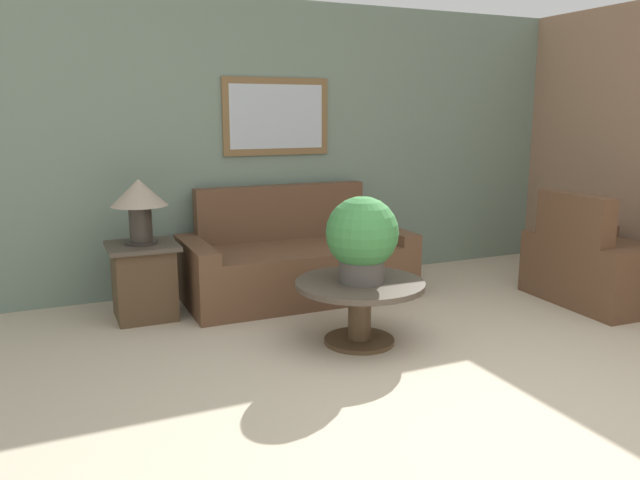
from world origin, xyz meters
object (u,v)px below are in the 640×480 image
at_px(couch_main, 295,263).
at_px(side_table, 144,280).
at_px(potted_plant_on_table, 362,237).
at_px(armchair, 604,268).
at_px(coffee_table, 360,298).
at_px(table_lamp, 139,199).

relative_size(couch_main, side_table, 3.27).
bearing_deg(side_table, potted_plant_on_table, -43.07).
bearing_deg(couch_main, armchair, -27.68).
height_order(coffee_table, table_lamp, table_lamp).
bearing_deg(table_lamp, armchair, -17.52).
relative_size(armchair, side_table, 1.89).
distance_m(coffee_table, potted_plant_on_table, 0.44).
xyz_separation_m(armchair, table_lamp, (-3.69, 1.16, 0.66)).
distance_m(couch_main, armchair, 2.67).
distance_m(coffee_table, side_table, 1.76).
bearing_deg(side_table, armchair, -17.52).
bearing_deg(armchair, side_table, 75.06).
bearing_deg(side_table, coffee_table, -42.58).
bearing_deg(table_lamp, couch_main, 3.32).
distance_m(couch_main, table_lamp, 1.48).
relative_size(armchair, potted_plant_on_table, 1.89).
bearing_deg(table_lamp, side_table, 0.00).
relative_size(coffee_table, table_lamp, 1.79).
height_order(armchair, potted_plant_on_table, potted_plant_on_table).
distance_m(armchair, side_table, 3.87).
height_order(couch_main, coffee_table, couch_main).
height_order(armchair, coffee_table, armchair).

